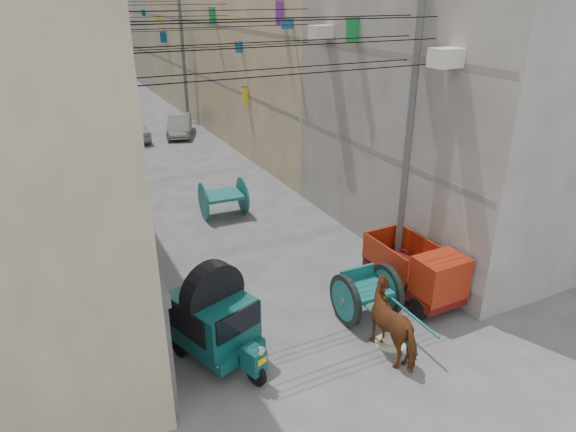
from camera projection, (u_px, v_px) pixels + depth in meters
building_row_right at (216, 12)px, 37.86m from camera, size 8.00×62.00×14.00m
end_cap_building at (63, 4)px, 60.69m from camera, size 22.00×10.00×13.00m
shutters_left at (110, 220)px, 15.53m from camera, size 0.18×14.40×2.88m
signboards at (149, 88)px, 25.59m from camera, size 8.22×40.52×5.67m
ac_units at (382, 8)px, 14.02m from camera, size 0.70×6.55×3.35m
utility_poles at (173, 91)px, 21.55m from camera, size 7.40×22.20×8.00m
overhead_cables at (185, 25)px, 18.31m from camera, size 7.40×22.52×1.12m
auto_rickshaw at (215, 317)px, 11.61m from camera, size 2.07×2.75×1.87m
tonga_cart at (367, 294)px, 13.22m from camera, size 1.48×3.03×1.36m
mini_truck at (421, 276)px, 13.89m from camera, size 1.38×2.97×1.66m
second_cart at (223, 197)px, 19.28m from camera, size 1.69×1.52×1.42m
feed_sack at (391, 338)px, 12.47m from camera, size 0.49×0.40×0.25m
horse at (396, 322)px, 11.88m from camera, size 0.89×1.95×1.64m
distant_car_white at (134, 130)px, 29.26m from camera, size 1.52×3.49×1.17m
distant_car_grey at (180, 125)px, 30.31m from camera, size 2.39×3.85×1.20m
distant_car_green at (92, 101)px, 37.32m from camera, size 1.77×3.77×1.06m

